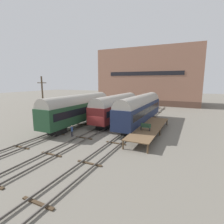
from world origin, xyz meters
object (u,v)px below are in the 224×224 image
Objects in this scene: train_car_green at (78,108)px; train_car_maroon at (116,107)px; person_worker at (72,130)px; train_car_navy at (140,108)px; bench at (146,127)px; utility_pole at (43,102)px.

train_car_maroon is at bearing 48.64° from train_car_green.
train_car_maroon is at bearing 80.13° from person_worker.
train_car_navy is 11.07× the size of person_worker.
train_car_maroon is 9.56× the size of person_worker.
bench is 0.17× the size of utility_pole.
bench is at bearing -67.54° from train_car_navy.
train_car_navy is at bearing 34.51° from utility_pole.
train_car_maroon is at bearing 174.36° from train_car_navy.
bench is (7.49, -7.10, -1.29)m from train_car_maroon.
utility_pole reaches higher than train_car_navy.
train_car_navy is at bearing 57.52° from person_worker.
bench is 16.39m from utility_pole.
train_car_green is at bearing -152.59° from train_car_navy.
train_car_navy is 4.77m from train_car_maroon.
utility_pole is at bearing -131.57° from train_car_maroon.
bench is 10.15m from person_worker.
utility_pole is at bearing -171.21° from bench.
train_car_navy is 2.14× the size of utility_pole.
train_car_navy reaches higher than person_worker.
train_car_green is 10.09× the size of person_worker.
utility_pole is (-6.59, 1.34, 3.39)m from person_worker.
train_car_navy is 7.31m from bench.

